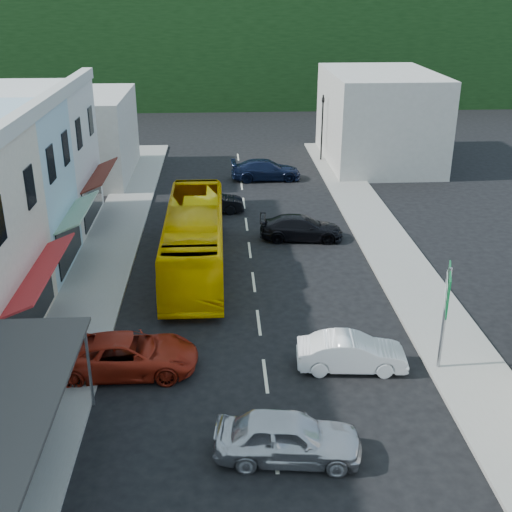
{
  "coord_description": "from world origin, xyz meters",
  "views": [
    {
      "loc": [
        -1.47,
        -19.72,
        13.17
      ],
      "look_at": [
        0.0,
        6.0,
        2.2
      ],
      "focal_mm": 45.0,
      "sensor_mm": 36.0,
      "label": 1
    }
  ],
  "objects": [
    {
      "name": "sidewalk_left",
      "position": [
        -7.5,
        10.0,
        0.07
      ],
      "size": [
        3.0,
        52.0,
        0.15
      ],
      "primitive_type": "cube",
      "color": "gray",
      "rests_on": "ground"
    },
    {
      "name": "distant_block_right",
      "position": [
        11.0,
        30.0,
        3.5
      ],
      "size": [
        8.0,
        12.0,
        7.0
      ],
      "primitive_type": "cube",
      "color": "#B7B2A8",
      "rests_on": "ground"
    },
    {
      "name": "car_black_far",
      "position": [
        -2.12,
        18.31,
        0.7
      ],
      "size": [
        4.47,
        1.98,
        1.4
      ],
      "primitive_type": "imported",
      "rotation": [
        0.0,
        0.0,
        1.61
      ],
      "color": "black",
      "rests_on": "ground"
    },
    {
      "name": "car_red",
      "position": [
        -5.0,
        0.6,
        0.7
      ],
      "size": [
        4.6,
        1.91,
        1.4
      ],
      "primitive_type": "imported",
      "rotation": [
        0.0,
        0.0,
        1.57
      ],
      "color": "maroon",
      "rests_on": "ground"
    },
    {
      "name": "car_silver",
      "position": [
        0.36,
        -4.37,
        0.7
      ],
      "size": [
        4.57,
        2.27,
        1.4
      ],
      "primitive_type": "imported",
      "rotation": [
        0.0,
        0.0,
        1.46
      ],
      "color": "silver",
      "rests_on": "ground"
    },
    {
      "name": "car_white",
      "position": [
        3.2,
        0.33,
        0.7
      ],
      "size": [
        4.52,
        2.12,
        1.4
      ],
      "primitive_type": "imported",
      "rotation": [
        0.0,
        0.0,
        1.5
      ],
      "color": "white",
      "rests_on": "ground"
    },
    {
      "name": "direction_sign",
      "position": [
        6.4,
        0.03,
        2.07
      ],
      "size": [
        1.32,
        1.99,
        4.14
      ],
      "primitive_type": null,
      "rotation": [
        0.0,
        0.0,
        -0.32
      ],
      "color": "#095E2A",
      "rests_on": "ground"
    },
    {
      "name": "pedestrian_left",
      "position": [
        -8.27,
        1.23,
        1.0
      ],
      "size": [
        0.47,
        0.64,
        1.7
      ],
      "primitive_type": "imported",
      "rotation": [
        0.0,
        0.0,
        1.46
      ],
      "color": "black",
      "rests_on": "sidewalk_left"
    },
    {
      "name": "traffic_signal",
      "position": [
        6.6,
        30.3,
        2.63
      ],
      "size": [
        1.16,
        1.37,
        5.26
      ],
      "primitive_type": null,
      "rotation": [
        0.0,
        0.0,
        3.46
      ],
      "color": "black",
      "rests_on": "ground"
    },
    {
      "name": "distant_block_left",
      "position": [
        -12.0,
        27.0,
        3.0
      ],
      "size": [
        8.0,
        10.0,
        6.0
      ],
      "primitive_type": "cube",
      "color": "#B7B2A8",
      "rests_on": "ground"
    },
    {
      "name": "car_navy_far",
      "position": [
        1.82,
        25.33,
        0.7
      ],
      "size": [
        4.55,
        1.98,
        1.4
      ],
      "primitive_type": "imported",
      "rotation": [
        0.0,
        0.0,
        1.6
      ],
      "color": "black",
      "rests_on": "ground"
    },
    {
      "name": "ground",
      "position": [
        0.0,
        0.0,
        0.0
      ],
      "size": [
        120.0,
        120.0,
        0.0
      ],
      "primitive_type": "plane",
      "color": "black",
      "rests_on": "ground"
    },
    {
      "name": "bus",
      "position": [
        -2.81,
        9.67,
        1.55
      ],
      "size": [
        2.52,
        11.6,
        3.1
      ],
      "primitive_type": "imported",
      "rotation": [
        0.0,
        0.0,
        -0.0
      ],
      "color": "#F3BF00",
      "rests_on": "ground"
    },
    {
      "name": "hillside",
      "position": [
        -1.45,
        65.09,
        6.73
      ],
      "size": [
        80.0,
        26.0,
        14.0
      ],
      "color": "black",
      "rests_on": "ground"
    },
    {
      "name": "car_black_near",
      "position": [
        2.95,
        13.46,
        0.7
      ],
      "size": [
        4.64,
        2.21,
        1.4
      ],
      "primitive_type": "imported",
      "rotation": [
        0.0,
        0.0,
        1.49
      ],
      "color": "black",
      "rests_on": "ground"
    },
    {
      "name": "sidewalk_right",
      "position": [
        7.5,
        10.0,
        0.07
      ],
      "size": [
        3.0,
        52.0,
        0.15
      ],
      "primitive_type": "cube",
      "color": "gray",
      "rests_on": "ground"
    }
  ]
}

